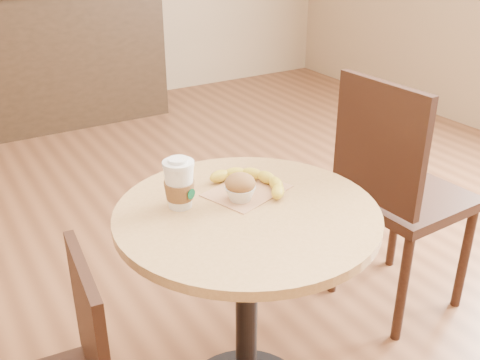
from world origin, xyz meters
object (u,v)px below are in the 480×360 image
Objects in this scene: chair_right at (396,189)px; coffee_cup at (179,185)px; cafe_table at (247,265)px; banana at (251,183)px; muffin at (240,187)px.

chair_right is 0.98m from coffee_cup.
cafe_table is 2.99× the size of banana.
banana is at bearing 33.41° from muffin.
coffee_cup is at bearing 161.09° from muffin.
muffin reaches higher than banana.
banana is (0.07, 0.05, -0.02)m from muffin.
banana is (0.24, -0.01, -0.05)m from coffee_cup.
coffee_cup is 0.24m from banana.
muffin reaches higher than cafe_table.
coffee_cup is (-0.16, 0.12, 0.26)m from cafe_table.
cafe_table is 0.24m from muffin.
cafe_table is 0.25m from banana.
muffin is at bearing 93.92° from chair_right.
muffin is (0.01, 0.06, 0.24)m from cafe_table.
chair_right reaches higher than coffee_cup.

